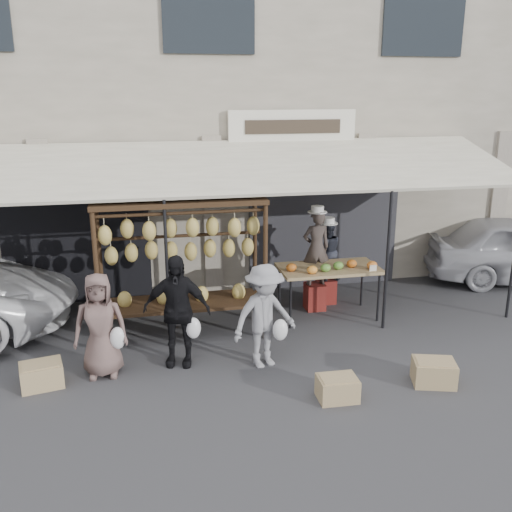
% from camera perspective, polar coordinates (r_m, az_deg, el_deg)
% --- Properties ---
extents(ground_plane, '(90.00, 90.00, 0.00)m').
position_cam_1_polar(ground_plane, '(8.08, -0.77, -11.84)').
color(ground_plane, '#2D2D30').
extents(shophouse, '(24.00, 6.15, 7.30)m').
position_cam_1_polar(shophouse, '(13.55, -6.26, 15.58)').
color(shophouse, '#ACA18E').
rests_on(shophouse, ground_plane).
extents(awning, '(10.00, 2.35, 2.92)m').
position_cam_1_polar(awning, '(9.45, -3.44, 8.78)').
color(awning, silver).
rests_on(awning, ground_plane).
extents(banana_rack, '(2.60, 0.90, 2.24)m').
position_cam_1_polar(banana_rack, '(8.80, -7.52, 1.39)').
color(banana_rack, black).
rests_on(banana_rack, ground_plane).
extents(produce_table, '(1.70, 0.90, 1.04)m').
position_cam_1_polar(produce_table, '(9.76, 7.36, -1.34)').
color(produce_table, tan).
rests_on(produce_table, ground_plane).
extents(vendor_left, '(0.50, 0.34, 1.34)m').
position_cam_1_polar(vendor_left, '(10.02, 6.04, 0.82)').
color(vendor_left, '#413733').
rests_on(vendor_left, stool_left).
extents(vendor_right, '(0.54, 0.42, 1.09)m').
position_cam_1_polar(vendor_right, '(10.40, 7.14, 0.52)').
color(vendor_right, '#282B36').
rests_on(vendor_right, stool_right).
extents(customer_left, '(0.73, 0.49, 1.47)m').
position_cam_1_polar(customer_left, '(8.07, -15.31, -6.70)').
color(customer_left, brown).
rests_on(customer_left, ground_plane).
extents(customer_mid, '(1.02, 0.62, 1.63)m').
position_cam_1_polar(customer_mid, '(8.15, -7.94, -5.42)').
color(customer_mid, black).
rests_on(customer_mid, ground_plane).
extents(customer_right, '(1.10, 0.83, 1.51)m').
position_cam_1_polar(customer_right, '(8.03, 0.84, -6.04)').
color(customer_right, gray).
rests_on(customer_right, ground_plane).
extents(stool_left, '(0.37, 0.37, 0.47)m').
position_cam_1_polar(stool_left, '(10.30, 5.89, -4.04)').
color(stool_left, maroon).
rests_on(stool_left, ground_plane).
extents(stool_right, '(0.41, 0.41, 0.45)m').
position_cam_1_polar(stool_right, '(10.64, 6.99, -3.47)').
color(stool_right, maroon).
rests_on(stool_right, ground_plane).
extents(crate_near_a, '(0.51, 0.39, 0.30)m').
position_cam_1_polar(crate_near_a, '(7.53, 8.14, -12.97)').
color(crate_near_a, tan).
rests_on(crate_near_a, ground_plane).
extents(crate_near_b, '(0.64, 0.55, 0.33)m').
position_cam_1_polar(crate_near_b, '(8.16, 17.35, -11.05)').
color(crate_near_b, tan).
rests_on(crate_near_b, ground_plane).
extents(crate_far, '(0.61, 0.51, 0.32)m').
position_cam_1_polar(crate_far, '(8.26, -20.65, -11.08)').
color(crate_far, tan).
rests_on(crate_far, ground_plane).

